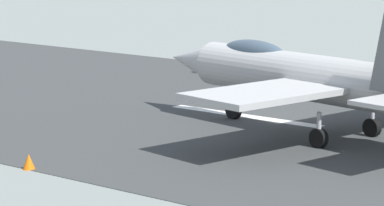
% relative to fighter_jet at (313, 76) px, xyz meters
% --- Properties ---
extents(ground_plane, '(400.00, 400.00, 0.00)m').
position_rel_fighter_jet_xyz_m(ground_plane, '(3.75, -1.62, -2.43)').
color(ground_plane, gray).
extents(runway_strip, '(240.00, 26.00, 0.02)m').
position_rel_fighter_jet_xyz_m(runway_strip, '(3.73, -1.62, -2.42)').
color(runway_strip, '#393B3B').
rests_on(runway_strip, ground).
extents(fighter_jet, '(16.86, 13.75, 5.63)m').
position_rel_fighter_jet_xyz_m(fighter_jet, '(0.00, 0.00, 0.00)').
color(fighter_jet, '#B0B0AE').
rests_on(fighter_jet, ground).
extents(crew_person, '(0.47, 0.60, 1.61)m').
position_rel_fighter_jet_xyz_m(crew_person, '(14.01, -10.92, -1.62)').
color(crew_person, '#1E2338').
rests_on(crew_person, ground).
extents(marker_cone_mid, '(0.44, 0.44, 0.55)m').
position_rel_fighter_jet_xyz_m(marker_cone_mid, '(4.49, 11.28, -2.15)').
color(marker_cone_mid, orange).
rests_on(marker_cone_mid, ground).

